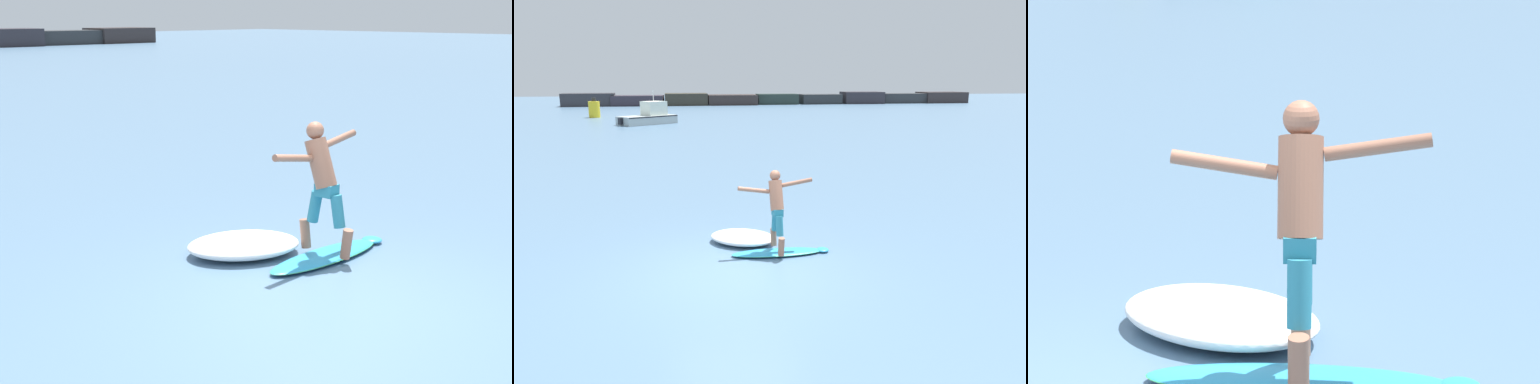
{
  "view_description": "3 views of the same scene",
  "coord_description": "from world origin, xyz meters",
  "views": [
    {
      "loc": [
        -5.86,
        -4.73,
        3.13
      ],
      "look_at": [
        1.15,
        2.31,
        0.63
      ],
      "focal_mm": 50.0,
      "sensor_mm": 36.0,
      "label": 1
    },
    {
      "loc": [
        -1.09,
        -8.98,
        3.68
      ],
      "look_at": [
        1.11,
        2.21,
        1.07
      ],
      "focal_mm": 35.0,
      "sensor_mm": 36.0,
      "label": 2
    },
    {
      "loc": [
        1.45,
        -6.17,
        3.07
      ],
      "look_at": [
        0.78,
        2.53,
        0.85
      ],
      "focal_mm": 85.0,
      "sensor_mm": 36.0,
      "label": 3
    }
  ],
  "objects": [
    {
      "name": "surfboard",
      "position": [
        1.04,
        0.89,
        0.05
      ],
      "size": [
        2.13,
        0.58,
        0.23
      ],
      "color": "#2F9ACE",
      "rests_on": "ground"
    },
    {
      "name": "surfer",
      "position": [
        1.0,
        0.97,
        1.1
      ],
      "size": [
        1.61,
        0.85,
        1.71
      ],
      "color": "#9C654E",
      "rests_on": "surfboard"
    },
    {
      "name": "wave_foam_at_tail",
      "position": [
        0.39,
        1.78,
        0.13
      ],
      "size": [
        1.83,
        1.65,
        0.26
      ],
      "color": "white",
      "rests_on": "ground"
    }
  ]
}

